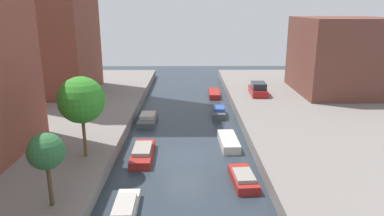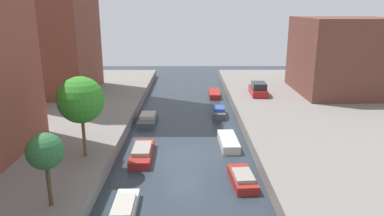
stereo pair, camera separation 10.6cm
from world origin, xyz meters
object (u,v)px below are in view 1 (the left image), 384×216
(moored_boat_left_3, at_px, (143,153))
(low_block_right, at_px, (342,55))
(moored_boat_right_3, at_px, (229,142))
(moored_boat_right_4, at_px, (219,112))
(moored_boat_left_2, at_px, (124,211))
(moored_boat_left_4, at_px, (148,119))
(moored_boat_right_2, at_px, (243,178))
(parked_car, at_px, (258,89))
(street_tree_1, at_px, (46,152))
(moored_boat_right_5, at_px, (214,94))
(street_tree_2, at_px, (81,100))

(moored_boat_left_3, bearing_deg, low_block_right, 38.48)
(moored_boat_right_3, relative_size, moored_boat_right_4, 1.25)
(moored_boat_left_3, bearing_deg, moored_boat_right_4, 57.79)
(moored_boat_left_2, distance_m, moored_boat_left_4, 15.83)
(moored_boat_right_3, bearing_deg, moored_boat_right_2, -87.90)
(parked_car, relative_size, moored_boat_left_2, 0.98)
(moored_boat_left_3, height_order, moored_boat_right_2, moored_boat_left_3)
(moored_boat_left_3, height_order, moored_boat_right_4, moored_boat_right_4)
(moored_boat_right_4, bearing_deg, moored_boat_right_2, -88.58)
(street_tree_1, bearing_deg, moored_boat_left_2, 9.81)
(moored_boat_left_4, distance_m, moored_boat_right_5, 12.61)
(moored_boat_left_2, xyz_separation_m, moored_boat_right_4, (6.47, 17.86, 0.13))
(moored_boat_left_2, bearing_deg, moored_boat_left_3, 89.84)
(parked_car, bearing_deg, moored_boat_right_3, -109.93)
(moored_boat_right_3, xyz_separation_m, moored_boat_right_5, (-0.02, 16.39, -0.02))
(moored_boat_right_4, bearing_deg, moored_boat_left_2, -109.92)
(street_tree_1, relative_size, moored_boat_right_4, 1.19)
(moored_boat_left_2, distance_m, moored_boat_right_5, 27.07)
(street_tree_2, xyz_separation_m, moored_boat_left_2, (3.52, -5.60, -4.61))
(low_block_right, xyz_separation_m, moored_boat_left_2, (-21.16, -24.42, -4.99))
(street_tree_2, relative_size, moored_boat_right_2, 1.55)
(parked_car, xyz_separation_m, moored_boat_right_5, (-4.76, 3.32, -1.28))
(parked_car, bearing_deg, moored_boat_left_4, -148.97)
(parked_car, height_order, moored_boat_left_2, parked_car)
(low_block_right, relative_size, moored_boat_right_3, 2.70)
(moored_boat_left_4, xyz_separation_m, moored_boat_right_3, (7.09, -5.96, -0.02))
(moored_boat_left_2, bearing_deg, moored_boat_right_5, 75.95)
(street_tree_2, distance_m, moored_boat_left_3, 6.09)
(low_block_right, height_order, moored_boat_right_3, low_block_right)
(low_block_right, relative_size, moored_boat_right_2, 3.12)
(parked_car, height_order, moored_boat_right_2, parked_car)
(moored_boat_left_4, xyz_separation_m, moored_boat_right_5, (7.07, 10.44, -0.04))
(moored_boat_left_4, xyz_separation_m, moored_boat_right_4, (6.97, 2.03, 0.06))
(moored_boat_right_3, bearing_deg, moored_boat_right_5, 90.08)
(low_block_right, distance_m, parked_car, 10.58)
(street_tree_1, bearing_deg, moored_boat_right_2, 21.82)
(low_block_right, relative_size, street_tree_1, 2.84)
(moored_boat_left_4, bearing_deg, moored_boat_left_2, -88.21)
(moored_boat_right_2, relative_size, moored_boat_right_4, 1.08)
(street_tree_2, distance_m, moored_boat_right_5, 23.44)
(parked_car, bearing_deg, moored_boat_left_3, -126.44)
(moored_boat_left_2, relative_size, moored_boat_right_5, 1.01)
(moored_boat_right_4, xyz_separation_m, moored_boat_right_5, (0.10, 8.40, -0.10))
(moored_boat_right_4, distance_m, moored_boat_right_5, 8.41)
(street_tree_1, height_order, moored_boat_right_5, street_tree_1)
(street_tree_1, relative_size, moored_boat_right_3, 0.95)
(moored_boat_left_4, distance_m, moored_boat_right_4, 7.26)
(moored_boat_right_3, bearing_deg, low_block_right, 44.98)
(moored_boat_left_2, relative_size, moored_boat_left_3, 0.90)
(moored_boat_right_2, relative_size, moored_boat_right_5, 0.85)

